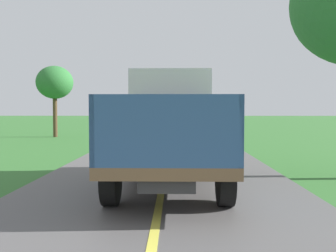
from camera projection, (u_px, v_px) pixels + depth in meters
The scene contains 2 objects.
banana_truck_near at pixel (169, 124), 9.31m from camera, with size 2.38×5.82×2.80m.
roadside_tree_mid_right at pixel (55, 83), 24.66m from camera, with size 2.40×2.40×4.68m.
Camera 1 is at (0.30, -0.03, 1.86)m, focal length 40.12 mm.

